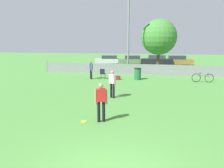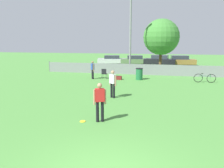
# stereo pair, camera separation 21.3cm
# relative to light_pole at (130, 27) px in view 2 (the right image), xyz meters

# --- Properties ---
(fence_backline) EXTENTS (23.03, 0.07, 1.21)m
(fence_backline) POSITION_rel_light_pole_xyz_m (2.31, -0.68, -4.28)
(fence_backline) COLOR gray
(fence_backline) RESTS_ON ground_plane
(light_pole) EXTENTS (0.90, 0.36, 8.15)m
(light_pole) POSITION_rel_light_pole_xyz_m (0.00, 0.00, 0.00)
(light_pole) COLOR gray
(light_pole) RESTS_ON ground_plane
(tree_near_pole) EXTENTS (4.10, 4.10, 5.96)m
(tree_near_pole) POSITION_rel_light_pole_xyz_m (3.12, 3.02, -0.93)
(tree_near_pole) COLOR brown
(tree_near_pole) RESTS_ON ground_plane
(player_defender_red) EXTENTS (0.50, 0.36, 1.67)m
(player_defender_red) POSITION_rel_light_pole_xyz_m (1.03, -14.76, -3.87)
(player_defender_red) COLOR black
(player_defender_red) RESTS_ON ground_plane
(player_receiver_white) EXTENTS (0.47, 0.39, 1.67)m
(player_receiver_white) POSITION_rel_light_pole_xyz_m (0.62, -10.69, -3.87)
(player_receiver_white) COLOR black
(player_receiver_white) RESTS_ON ground_plane
(spectator_in_blue) EXTENTS (0.40, 0.42, 1.64)m
(spectator_in_blue) POSITION_rel_light_pole_xyz_m (-2.75, -4.37, -3.90)
(spectator_in_blue) COLOR black
(spectator_in_blue) RESTS_ON ground_plane
(frisbee_disc) EXTENTS (0.25, 0.25, 0.03)m
(frisbee_disc) POSITION_rel_light_pole_xyz_m (0.32, -14.94, -4.82)
(frisbee_disc) COLOR yellow
(frisbee_disc) RESTS_ON ground_plane
(folding_chair_sideline) EXTENTS (0.45, 0.46, 0.93)m
(folding_chair_sideline) POSITION_rel_light_pole_xyz_m (-1.76, -3.98, -4.31)
(folding_chair_sideline) COLOR #333338
(folding_chair_sideline) RESTS_ON ground_plane
(bicycle_sideline) EXTENTS (1.76, 0.44, 0.78)m
(bicycle_sideline) POSITION_rel_light_pole_xyz_m (6.93, -3.92, -4.45)
(bicycle_sideline) COLOR black
(bicycle_sideline) RESTS_ON ground_plane
(trash_bin) EXTENTS (0.63, 0.63, 1.05)m
(trash_bin) POSITION_rel_light_pole_xyz_m (1.44, -3.79, -4.30)
(trash_bin) COLOR #1E6638
(trash_bin) RESTS_ON ground_plane
(gear_bag_sideline) EXTENTS (0.71, 0.39, 0.34)m
(gear_bag_sideline) POSITION_rel_light_pole_xyz_m (-0.46, -4.15, -4.67)
(gear_bag_sideline) COLOR maroon
(gear_bag_sideline) RESTS_ON ground_plane
(parked_car_silver) EXTENTS (4.64, 2.58, 1.33)m
(parked_car_silver) POSITION_rel_light_pole_xyz_m (-4.31, 9.77, -4.18)
(parked_car_silver) COLOR black
(parked_car_silver) RESTS_ON ground_plane
(parked_car_olive) EXTENTS (4.54, 2.55, 1.36)m
(parked_car_olive) POSITION_rel_light_pole_xyz_m (-0.79, 9.87, -4.17)
(parked_car_olive) COLOR black
(parked_car_olive) RESTS_ON ground_plane
(parked_car_dark) EXTENTS (4.72, 2.40, 1.48)m
(parked_car_dark) POSITION_rel_light_pole_xyz_m (2.95, 9.83, -4.12)
(parked_car_dark) COLOR black
(parked_car_dark) RESTS_ON ground_plane
(parked_car_tan) EXTENTS (4.67, 2.33, 1.43)m
(parked_car_tan) POSITION_rel_light_pole_xyz_m (5.72, 10.03, -4.14)
(parked_car_tan) COLOR black
(parked_car_tan) RESTS_ON ground_plane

